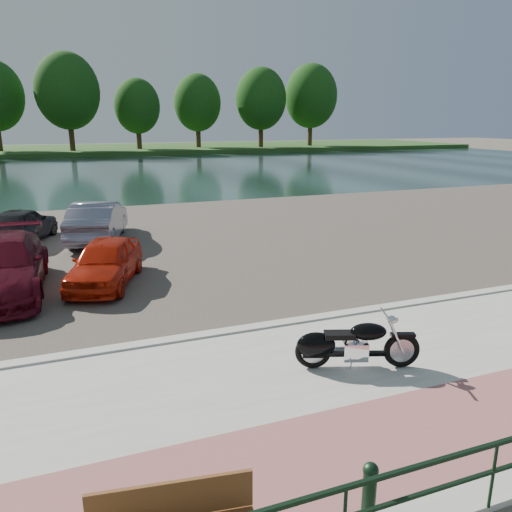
# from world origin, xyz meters

# --- Properties ---
(ground) EXTENTS (200.00, 200.00, 0.00)m
(ground) POSITION_xyz_m (0.00, 0.00, 0.00)
(ground) COLOR #595447
(ground) RESTS_ON ground
(promenade) EXTENTS (60.00, 6.00, 0.10)m
(promenade) POSITION_xyz_m (0.00, -1.00, 0.05)
(promenade) COLOR #B3AFA8
(promenade) RESTS_ON ground
(pink_path) EXTENTS (60.00, 2.00, 0.01)m
(pink_path) POSITION_xyz_m (0.00, -2.50, 0.10)
(pink_path) COLOR #9C5858
(pink_path) RESTS_ON promenade
(kerb) EXTENTS (60.00, 0.30, 0.14)m
(kerb) POSITION_xyz_m (0.00, 2.00, 0.07)
(kerb) COLOR #B3AFA8
(kerb) RESTS_ON ground
(parking_lot) EXTENTS (60.00, 18.00, 0.04)m
(parking_lot) POSITION_xyz_m (0.00, 11.00, 0.02)
(parking_lot) COLOR #464039
(parking_lot) RESTS_ON ground
(river) EXTENTS (120.00, 40.00, 0.00)m
(river) POSITION_xyz_m (0.00, 40.00, 0.00)
(river) COLOR #192D28
(river) RESTS_ON ground
(far_bank) EXTENTS (120.00, 24.00, 0.60)m
(far_bank) POSITION_xyz_m (0.00, 72.00, 0.30)
(far_bank) COLOR #274719
(far_bank) RESTS_ON ground
(railing) EXTENTS (24.04, 0.05, 0.90)m
(railing) POSITION_xyz_m (0.00, -4.00, 0.79)
(railing) COLOR black
(railing) RESTS_ON promenade
(bollards) EXTENTS (10.68, 0.18, 0.81)m
(bollards) POSITION_xyz_m (-1.67, -3.70, 0.54)
(bollards) COLOR black
(bollards) RESTS_ON promenade
(far_trees) EXTENTS (70.25, 10.68, 12.52)m
(far_trees) POSITION_xyz_m (4.36, 65.79, 7.49)
(far_trees) COLOR #392714
(far_trees) RESTS_ON far_bank
(motorcycle) EXTENTS (2.25, 1.06, 1.05)m
(motorcycle) POSITION_xyz_m (0.20, -0.34, 0.56)
(motorcycle) COLOR black
(motorcycle) RESTS_ON promenade
(car_3) EXTENTS (2.27, 5.29, 1.52)m
(car_3) POSITION_xyz_m (-6.16, 6.71, 0.80)
(car_3) COLOR #530B19
(car_3) RESTS_ON parking_lot
(car_4) EXTENTS (2.74, 4.12, 1.30)m
(car_4) POSITION_xyz_m (-3.52, 6.56, 0.69)
(car_4) COLOR red
(car_4) RESTS_ON parking_lot
(car_8) EXTENTS (2.89, 4.35, 1.38)m
(car_8) POSITION_xyz_m (-6.12, 12.84, 0.73)
(car_8) COLOR black
(car_8) RESTS_ON parking_lot
(car_9) EXTENTS (2.72, 4.92, 1.54)m
(car_9) POSITION_xyz_m (-3.33, 12.24, 0.81)
(car_9) COLOR slate
(car_9) RESTS_ON parking_lot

